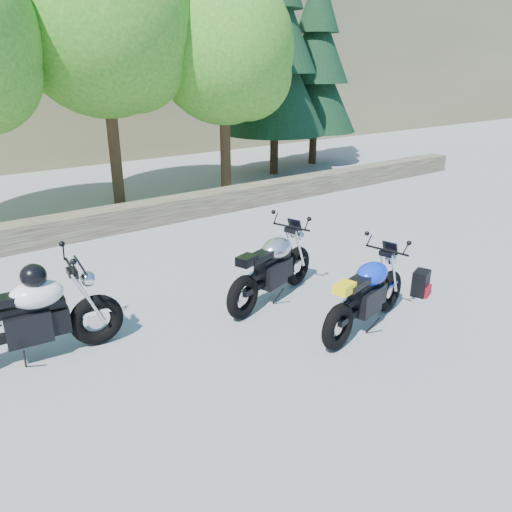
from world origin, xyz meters
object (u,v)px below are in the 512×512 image
Objects in this scene: white_bike at (27,316)px; blue_bike at (367,295)px; silver_bike at (272,268)px; backpack at (421,283)px.

white_bike is 1.12× the size of blue_bike.
blue_bike is (0.45, -1.39, -0.02)m from silver_bike.
blue_bike is at bearing -19.27° from white_bike.
silver_bike reaches higher than blue_bike.
blue_bike is 4.99× the size of backpack.
silver_bike is 3.28m from white_bike.
backpack is at bearing -5.75° from blue_bike.
blue_bike is 1.49m from backpack.
backpack is (5.16, -1.57, -0.40)m from white_bike.
silver_bike is 1.47m from blue_bike.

